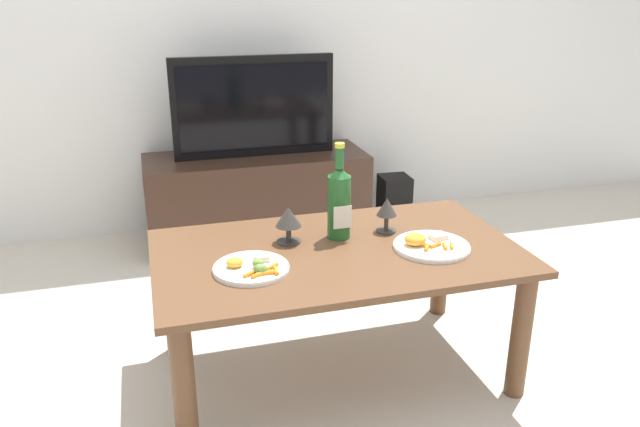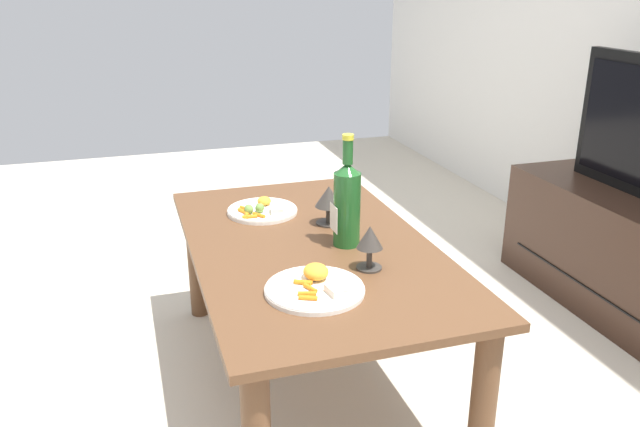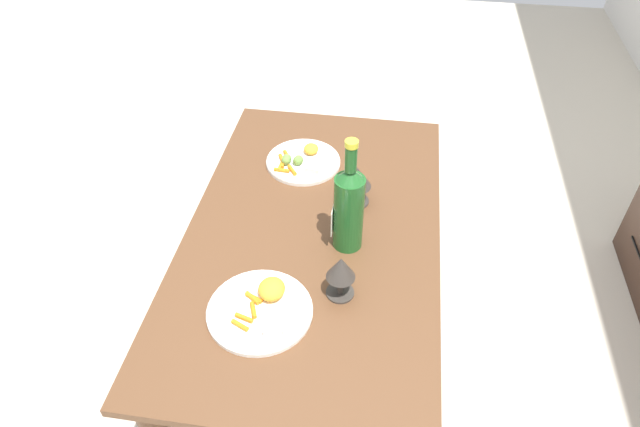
% 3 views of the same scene
% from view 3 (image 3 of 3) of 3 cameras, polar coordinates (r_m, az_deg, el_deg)
% --- Properties ---
extents(ground_plane, '(6.40, 6.40, 0.00)m').
position_cam_3_polar(ground_plane, '(2.04, -0.60, -12.00)').
color(ground_plane, beige).
extents(dining_table, '(1.27, 0.74, 0.50)m').
position_cam_3_polar(dining_table, '(1.72, -0.69, -3.75)').
color(dining_table, brown).
rests_on(dining_table, ground_plane).
extents(wine_bottle, '(0.08, 0.09, 0.35)m').
position_cam_3_polar(wine_bottle, '(1.53, 2.92, 0.78)').
color(wine_bottle, '#1E5923').
rests_on(wine_bottle, dining_table).
extents(goblet_left, '(0.09, 0.09, 0.13)m').
position_cam_3_polar(goblet_left, '(1.70, 3.67, 3.52)').
color(goblet_left, '#38332D').
rests_on(goblet_left, dining_table).
extents(goblet_right, '(0.08, 0.08, 0.13)m').
position_cam_3_polar(goblet_right, '(1.43, 2.11, -5.75)').
color(goblet_right, '#38332D').
rests_on(goblet_right, dining_table).
extents(dinner_plate_left, '(0.25, 0.25, 0.04)m').
position_cam_3_polar(dinner_plate_left, '(1.91, -1.76, 5.34)').
color(dinner_plate_left, white).
rests_on(dinner_plate_left, dining_table).
extents(dinner_plate_right, '(0.27, 0.27, 0.05)m').
position_cam_3_polar(dinner_plate_right, '(1.46, -5.91, -9.46)').
color(dinner_plate_right, white).
rests_on(dinner_plate_right, dining_table).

